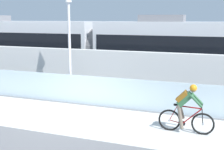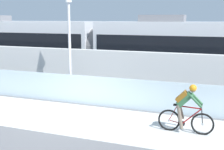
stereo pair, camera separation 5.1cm
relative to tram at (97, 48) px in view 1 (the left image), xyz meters
The scene contains 9 objects.
ground_plane 7.29m from the tram, 76.56° to the right, with size 200.00×200.00×0.00m, color slate.
bike_path_deck 7.29m from the tram, 76.56° to the right, with size 32.00×3.20×0.01m, color silver.
glass_parapet 5.41m from the tram, 71.87° to the right, with size 32.00×0.05×1.24m, color silver.
concrete_barrier_wall 3.69m from the tram, 62.91° to the right, with size 32.00×0.36×2.15m, color silver.
tram_rail_near 2.60m from the tram, 23.67° to the right, with size 32.00×0.08×0.01m, color #595654.
tram_rail_far 2.60m from the tram, 23.67° to the left, with size 32.00×0.08×0.01m, color #595654.
tram is the anchor object (origin of this frame).
cyclist_on_bike 9.16m from the tram, 48.89° to the right, with size 1.77×0.58×1.61m.
lamp_post_antenna 4.95m from the tram, 81.54° to the right, with size 0.28×0.28×5.20m.
Camera 1 is at (5.30, -9.38, 3.64)m, focal length 47.93 mm.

